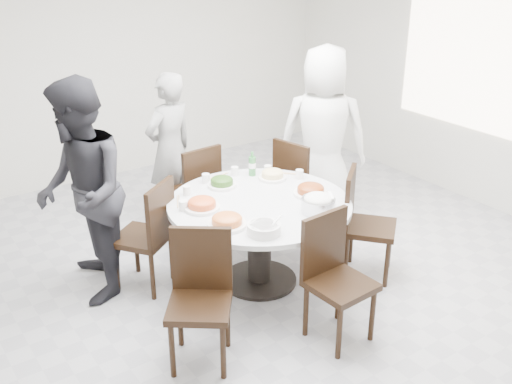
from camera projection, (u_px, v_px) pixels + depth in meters
floor at (250, 279)px, 5.19m from camera, size 6.00×6.00×0.01m
wall_back at (103, 61)px, 6.89m from camera, size 6.00×0.01×2.80m
wall_right at (488, 75)px, 6.20m from camera, size 0.01×6.00×2.80m
window at (488, 66)px, 6.15m from camera, size 0.04×2.20×1.40m
dining_table at (259, 243)px, 5.01m from camera, size 1.50×1.50×0.75m
chair_ne at (302, 184)px, 5.92m from camera, size 0.51×0.51×0.95m
chair_n at (192, 190)px, 5.77m from camera, size 0.45×0.45×0.95m
chair_nw at (142, 235)px, 4.92m from camera, size 0.59×0.59×0.95m
chair_sw at (199, 303)px, 4.02m from camera, size 0.59×0.59×0.95m
chair_s at (341, 282)px, 4.26m from camera, size 0.44×0.44×0.95m
chair_se at (370, 225)px, 5.08m from camera, size 0.59×0.59×0.95m
diner_right at (323, 136)px, 5.94m from camera, size 1.04×1.01×1.80m
diner_middle at (170, 150)px, 5.93m from camera, size 0.64×0.50×1.55m
diner_left at (82, 193)px, 4.65m from camera, size 0.88×1.02×1.80m
dish_greens at (222, 183)px, 5.14m from camera, size 0.25×0.25×0.06m
dish_pale at (272, 176)px, 5.29m from camera, size 0.25×0.25×0.07m
dish_orange at (202, 205)px, 4.72m from camera, size 0.28×0.28×0.08m
dish_redbrown at (311, 191)px, 4.97m from camera, size 0.29×0.29×0.07m
dish_tofu at (227, 221)px, 4.45m from camera, size 0.29×0.29×0.08m
rice_bowl at (318, 205)px, 4.66m from camera, size 0.27×0.27×0.11m
soup_bowl at (264, 229)px, 4.34m from camera, size 0.25×0.25×0.08m
beverage_bottle at (252, 164)px, 5.35m from camera, size 0.06×0.06×0.22m
tea_cups at (217, 175)px, 5.28m from camera, size 0.07×0.07×0.08m
chopsticks at (214, 175)px, 5.38m from camera, size 0.24×0.04×0.01m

